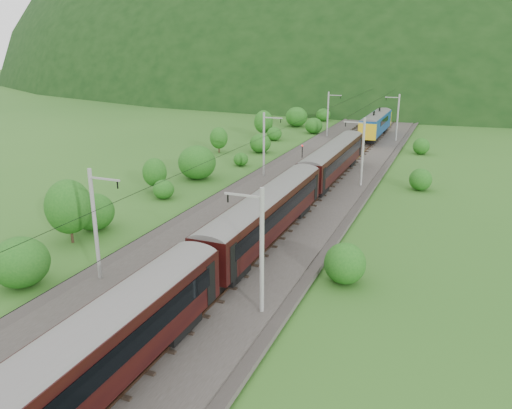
% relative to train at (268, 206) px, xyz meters
% --- Properties ---
extents(ground, '(600.00, 600.00, 0.00)m').
position_rel_train_xyz_m(ground, '(-2.40, -10.89, -3.50)').
color(ground, '#28571B').
rests_on(ground, ground).
extents(railbed, '(14.00, 220.00, 0.30)m').
position_rel_train_xyz_m(railbed, '(-2.40, -0.89, -3.35)').
color(railbed, '#38332D').
rests_on(railbed, ground).
extents(track_left, '(2.40, 220.00, 0.27)m').
position_rel_train_xyz_m(track_left, '(-4.80, -0.89, -3.13)').
color(track_left, brown).
rests_on(track_left, railbed).
extents(track_right, '(2.40, 220.00, 0.27)m').
position_rel_train_xyz_m(track_right, '(-0.00, -0.89, -3.13)').
color(track_right, brown).
rests_on(track_right, railbed).
extents(catenary_left, '(2.54, 192.28, 8.00)m').
position_rel_train_xyz_m(catenary_left, '(-8.52, 21.11, 1.00)').
color(catenary_left, gray).
rests_on(catenary_left, railbed).
extents(catenary_right, '(2.54, 192.28, 8.00)m').
position_rel_train_xyz_m(catenary_right, '(3.72, 21.11, 1.00)').
color(catenary_right, gray).
rests_on(catenary_right, railbed).
extents(overhead_wires, '(4.83, 198.00, 0.03)m').
position_rel_train_xyz_m(overhead_wires, '(-2.40, -0.89, 3.60)').
color(overhead_wires, black).
rests_on(overhead_wires, ground).
extents(mountain_main, '(504.00, 360.00, 244.00)m').
position_rel_train_xyz_m(mountain_main, '(-2.40, 249.11, -3.50)').
color(mountain_main, black).
rests_on(mountain_main, ground).
extents(mountain_ridge, '(336.00, 280.00, 132.00)m').
position_rel_train_xyz_m(mountain_ridge, '(-122.40, 289.11, -3.50)').
color(mountain_ridge, black).
rests_on(mountain_ridge, ground).
extents(train, '(2.95, 119.61, 5.14)m').
position_rel_train_xyz_m(train, '(0.00, 0.00, 0.00)').
color(train, black).
rests_on(train, ground).
extents(hazard_post_near, '(0.18, 0.18, 1.67)m').
position_rel_train_xyz_m(hazard_post_near, '(-2.89, 9.89, -2.37)').
color(hazard_post_near, red).
rests_on(hazard_post_near, railbed).
extents(hazard_post_far, '(0.17, 0.17, 1.64)m').
position_rel_train_xyz_m(hazard_post_far, '(-1.96, 57.67, -2.38)').
color(hazard_post_far, red).
rests_on(hazard_post_far, railbed).
extents(signal, '(0.21, 0.21, 1.90)m').
position_rel_train_xyz_m(signal, '(-7.22, 33.23, -2.09)').
color(signal, black).
rests_on(signal, railbed).
extents(vegetation_left, '(12.57, 149.12, 5.76)m').
position_rel_train_xyz_m(vegetation_left, '(-16.22, 5.12, -1.34)').
color(vegetation_left, '#1C5516').
rests_on(vegetation_left, ground).
extents(vegetation_right, '(5.77, 98.87, 2.66)m').
position_rel_train_xyz_m(vegetation_right, '(8.90, 2.18, -2.34)').
color(vegetation_right, '#1C5516').
rests_on(vegetation_right, ground).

